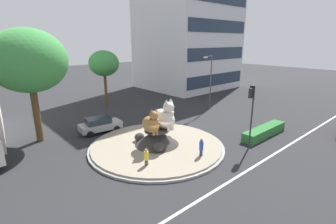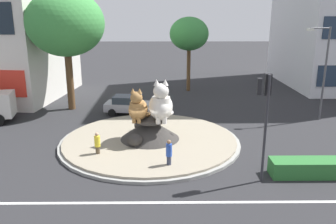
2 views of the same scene
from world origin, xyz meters
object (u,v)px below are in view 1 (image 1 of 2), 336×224
(cat_statue_white, at_px, (164,117))
(streetlight_arm, at_px, (210,79))
(pedestrian_blue_shirt, at_px, (201,148))
(pedestrian_yellow_shirt, at_px, (146,158))
(hatchback_near_shophouse, at_px, (100,125))
(office_tower, at_px, (188,15))
(cat_statue_tabby, at_px, (151,123))
(traffic_light_mast, at_px, (251,104))
(second_tree_near_tower, at_px, (28,61))
(broadleaf_tree_behind_island, at_px, (104,64))

(cat_statue_white, bearing_deg, streetlight_arm, 110.22)
(pedestrian_blue_shirt, relative_size, pedestrian_yellow_shirt, 1.08)
(hatchback_near_shophouse, bearing_deg, office_tower, 33.02)
(cat_statue_tabby, xyz_separation_m, streetlight_arm, (14.05, 5.32, 1.77))
(traffic_light_mast, relative_size, office_tower, 0.20)
(cat_statue_white, bearing_deg, traffic_light_mast, 42.09)
(traffic_light_mast, bearing_deg, second_tree_near_tower, 48.98)
(cat_statue_tabby, xyz_separation_m, hatchback_near_shophouse, (-1.25, 7.10, -1.64))
(cat_statue_tabby, distance_m, streetlight_arm, 15.12)
(cat_statue_tabby, relative_size, pedestrian_yellow_shirt, 1.36)
(second_tree_near_tower, bearing_deg, broadleaf_tree_behind_island, 34.27)
(cat_statue_tabby, relative_size, broadleaf_tree_behind_island, 0.28)
(pedestrian_yellow_shirt, bearing_deg, cat_statue_white, -62.26)
(broadleaf_tree_behind_island, relative_size, pedestrian_yellow_shirt, 4.86)
(second_tree_near_tower, distance_m, hatchback_near_shophouse, 8.65)
(cat_statue_white, bearing_deg, pedestrian_yellow_shirt, -60.83)
(traffic_light_mast, relative_size, hatchback_near_shophouse, 1.27)
(office_tower, bearing_deg, cat_statue_white, -139.82)
(streetlight_arm, height_order, hatchback_near_shophouse, streetlight_arm)
(cat_statue_tabby, xyz_separation_m, office_tower, (24.36, 19.68, 11.38))
(streetlight_arm, distance_m, pedestrian_blue_shirt, 15.55)
(pedestrian_yellow_shirt, height_order, hatchback_near_shophouse, pedestrian_yellow_shirt)
(office_tower, distance_m, broadleaf_tree_behind_island, 21.76)
(pedestrian_blue_shirt, xyz_separation_m, hatchback_near_shophouse, (-3.19, 10.98, -0.12))
(traffic_light_mast, distance_m, broadleaf_tree_behind_island, 21.58)
(cat_statue_tabby, bearing_deg, hatchback_near_shophouse, -164.54)
(traffic_light_mast, bearing_deg, pedestrian_yellow_shirt, 77.31)
(office_tower, relative_size, pedestrian_yellow_shirt, 17.05)
(cat_statue_tabby, height_order, cat_statue_white, cat_statue_white)
(traffic_light_mast, bearing_deg, broadleaf_tree_behind_island, 11.59)
(pedestrian_blue_shirt, bearing_deg, second_tree_near_tower, -5.93)
(cat_statue_white, xyz_separation_m, office_tower, (22.88, 19.64, 11.17))
(cat_statue_tabby, xyz_separation_m, broadleaf_tree_behind_island, (4.33, 16.17, 3.63))
(traffic_light_mast, distance_m, hatchback_near_shophouse, 14.95)
(cat_statue_white, height_order, traffic_light_mast, traffic_light_mast)
(cat_statue_tabby, relative_size, streetlight_arm, 0.30)
(broadleaf_tree_behind_island, height_order, second_tree_near_tower, second_tree_near_tower)
(cat_statue_tabby, height_order, hatchback_near_shophouse, cat_statue_tabby)
(office_tower, height_order, streetlight_arm, office_tower)
(cat_statue_white, distance_m, hatchback_near_shophouse, 7.79)
(broadleaf_tree_behind_island, distance_m, streetlight_arm, 14.69)
(pedestrian_yellow_shirt, bearing_deg, broadleaf_tree_behind_island, -23.64)
(traffic_light_mast, bearing_deg, office_tower, -30.05)
(office_tower, bearing_deg, streetlight_arm, -126.12)
(cat_statue_tabby, bearing_deg, pedestrian_blue_shirt, 32.09)
(traffic_light_mast, bearing_deg, hatchback_near_shophouse, 38.12)
(second_tree_near_tower, height_order, hatchback_near_shophouse, second_tree_near_tower)
(second_tree_near_tower, bearing_deg, traffic_light_mast, -46.45)
(broadleaf_tree_behind_island, xyz_separation_m, pedestrian_yellow_shirt, (-6.60, -18.44, -5.23))
(cat_statue_tabby, height_order, streetlight_arm, streetlight_arm)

